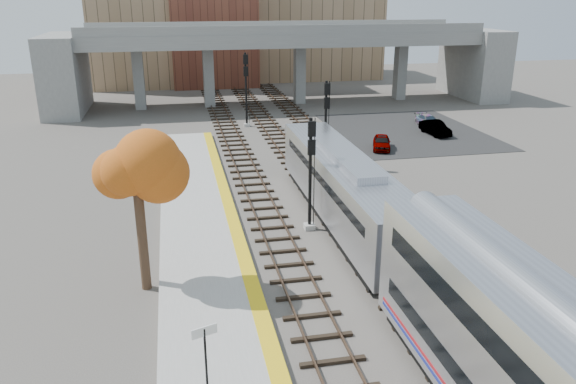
{
  "coord_description": "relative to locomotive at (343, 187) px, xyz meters",
  "views": [
    {
      "loc": [
        -8.31,
        -22.32,
        12.86
      ],
      "look_at": [
        -2.44,
        6.14,
        2.5
      ],
      "focal_mm": 35.0,
      "sensor_mm": 36.0,
      "label": 1
    }
  ],
  "objects": [
    {
      "name": "ground",
      "position": [
        -1.0,
        -7.03,
        -2.28
      ],
      "size": [
        160.0,
        160.0,
        0.0
      ],
      "primitive_type": "plane",
      "color": "#47423D",
      "rests_on": "ground"
    },
    {
      "name": "platform",
      "position": [
        -8.25,
        -7.03,
        -2.1
      ],
      "size": [
        4.5,
        60.0,
        0.35
      ],
      "primitive_type": "cube",
      "color": "#9E9E99",
      "rests_on": "ground"
    },
    {
      "name": "yellow_strip",
      "position": [
        -6.35,
        -7.03,
        -1.92
      ],
      "size": [
        0.7,
        60.0,
        0.01
      ],
      "primitive_type": "cube",
      "color": "yellow",
      "rests_on": "platform"
    },
    {
      "name": "tracks",
      "position": [
        -0.07,
        5.47,
        -2.2
      ],
      "size": [
        10.7,
        95.0,
        0.25
      ],
      "color": "black",
      "rests_on": "ground"
    },
    {
      "name": "overpass",
      "position": [
        3.92,
        37.97,
        3.53
      ],
      "size": [
        54.0,
        12.0,
        9.5
      ],
      "color": "slate",
      "rests_on": "ground"
    },
    {
      "name": "buildings_far",
      "position": [
        0.26,
        59.54,
        5.6
      ],
      "size": [
        43.0,
        21.0,
        20.6
      ],
      "color": "#A1805D",
      "rests_on": "ground"
    },
    {
      "name": "parking_lot",
      "position": [
        13.0,
        20.97,
        -2.26
      ],
      "size": [
        14.0,
        18.0,
        0.04
      ],
      "primitive_type": "cube",
      "color": "black",
      "rests_on": "ground"
    },
    {
      "name": "locomotive",
      "position": [
        0.0,
        0.0,
        0.0
      ],
      "size": [
        3.02,
        19.05,
        4.1
      ],
      "color": "#A8AAB2",
      "rests_on": "ground"
    },
    {
      "name": "signal_mast_near",
      "position": [
        -2.1,
        -0.55,
        0.84
      ],
      "size": [
        0.6,
        0.64,
        6.5
      ],
      "color": "#9E9E99",
      "rests_on": "ground"
    },
    {
      "name": "signal_mast_mid",
      "position": [
        2.0,
        11.23,
        0.95
      ],
      "size": [
        0.6,
        0.64,
        6.65
      ],
      "color": "#9E9E99",
      "rests_on": "ground"
    },
    {
      "name": "signal_mast_far",
      "position": [
        -2.1,
        26.31,
        1.41
      ],
      "size": [
        0.6,
        0.64,
        7.33
      ],
      "color": "#9E9E99",
      "rests_on": "ground"
    },
    {
      "name": "station_sign",
      "position": [
        -8.82,
        -13.46,
        -0.3
      ],
      "size": [
        0.87,
        0.34,
        2.27
      ],
      "rotation": [
        0.0,
        0.0,
        0.34
      ],
      "color": "black",
      "rests_on": "platform"
    },
    {
      "name": "tree",
      "position": [
        -11.07,
        -5.63,
        3.56
      ],
      "size": [
        3.6,
        3.6,
        7.88
      ],
      "color": "#382619",
      "rests_on": "ground"
    },
    {
      "name": "car_a",
      "position": [
        8.12,
        15.1,
        -1.62
      ],
      "size": [
        2.61,
        3.93,
        1.24
      ],
      "primitive_type": "imported",
      "rotation": [
        0.0,
        0.0,
        -0.34
      ],
      "color": "#99999E",
      "rests_on": "parking_lot"
    },
    {
      "name": "car_b",
      "position": [
        14.99,
        19.04,
        -1.57
      ],
      "size": [
        1.69,
        4.12,
        1.33
      ],
      "primitive_type": "imported",
      "rotation": [
        0.0,
        0.0,
        0.07
      ],
      "color": "#99999E",
      "rests_on": "parking_lot"
    },
    {
      "name": "car_c",
      "position": [
        15.95,
        22.64,
        -1.69
      ],
      "size": [
        1.73,
        3.83,
        1.09
      ],
      "primitive_type": "imported",
      "rotation": [
        0.0,
        0.0,
        0.06
      ],
      "color": "#99999E",
      "rests_on": "parking_lot"
    }
  ]
}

